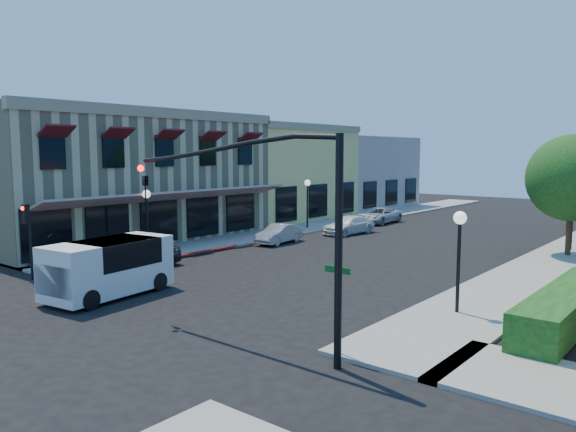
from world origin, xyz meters
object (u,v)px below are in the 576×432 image
Objects in this scene: signal_mast_arm at (274,205)px; parked_car_b at (279,234)px; street_name_sign at (337,295)px; lamppost_left_far at (307,191)px; white_van at (107,265)px; parked_car_c at (349,225)px; lamppost_left_near at (147,206)px; lamppost_right_near at (459,236)px; parked_car_d at (379,215)px; parked_car_a at (143,256)px; secondary_signal at (28,227)px; street_tree_a at (572,178)px; lamppost_right_far at (573,203)px.

parked_car_b is (-11.86, 14.34, -3.50)m from signal_mast_arm.
lamppost_left_far is (-16.00, 19.80, 1.04)m from street_name_sign.
lamppost_left_far is 20.86m from white_van.
parked_car_c is (-1.93, 19.92, -0.65)m from white_van.
signal_mast_arm is 2.24× the size of lamppost_left_near.
lamppost_right_near reaches higher than white_van.
white_van is at bearing -47.38° from lamppost_left_near.
parked_car_d is at bearing 117.72° from street_name_sign.
lamppost_right_near is at bearing -38.24° from parked_car_c.
lamppost_left_near reaches higher than street_name_sign.
lamppost_right_near reaches higher than parked_car_d.
signal_mast_arm is 7.15m from lamppost_right_near.
parked_car_a reaches higher than parked_car_d.
white_van is at bearing -76.63° from parked_car_c.
parked_car_b is at bearing 92.43° from parked_car_a.
secondary_signal is 0.80× the size of parked_car_c.
street_name_sign is at bearing -11.92° from parked_car_a.
street_name_sign is 0.60× the size of parked_car_c.
signal_mast_arm is at bearing -54.42° from parked_car_c.
street_tree_a is 1.82× the size of lamppost_left_far.
secondary_signal is 20.78m from parked_car_c.
white_van is (-11.73, -20.05, -2.94)m from street_tree_a.
street_tree_a is 1.82× the size of parked_car_b.
street_name_sign is 25.48m from lamppost_left_far.
signal_mast_arm reaches higher than secondary_signal.
signal_mast_arm is 2.24× the size of lamppost_left_far.
lamppost_left_far is 1.00× the size of lamppost_right_far.
parked_car_c is at bearing -79.57° from parked_car_d.
signal_mast_arm is 18.94m from parked_car_b.
parked_car_c is at bearing 73.44° from parked_car_b.
lamppost_right_far is at bearing 90.00° from lamppost_right_near.
parked_car_a is (1.80, 4.59, -1.68)m from secondary_signal.
signal_mast_arm reaches higher than parked_car_c.
secondary_signal is at bearing -103.76° from parked_car_b.
parked_car_c is (1.34, 15.87, -0.03)m from parked_car_a.
street_tree_a is 16.65m from parked_car_d.
white_van is (5.07, 0.54, -1.07)m from secondary_signal.
street_name_sign is (-1.30, -19.80, -2.50)m from street_tree_a.
lamppost_left_near is 14.00m from lamppost_left_far.
lamppost_left_near is 8.50m from parked_car_b.
lamppost_left_near reaches higher than parked_car_d.
lamppost_right_far is at bearing 53.86° from secondary_signal.
secondary_signal is 0.93× the size of lamppost_left_near.
street_tree_a is 20.00m from street_name_sign.
parked_car_d is at bearing 97.08° from white_van.
street_name_sign is 23.26m from parked_car_c.
parked_car_c is at bearing 133.93° from lamppost_right_near.
secondary_signal is at bearing -85.66° from lamppost_left_near.
parked_car_b is 0.81× the size of parked_car_d.
lamppost_left_near is 3.70m from parked_car_a.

